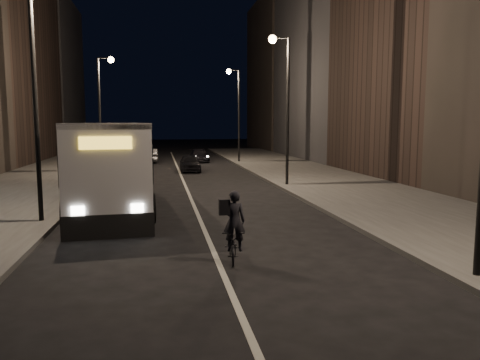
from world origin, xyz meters
name	(u,v)px	position (x,y,z in m)	size (l,w,h in m)	color
ground	(212,247)	(0.00, 0.00, 0.00)	(180.00, 180.00, 0.00)	black
sidewalk_right	(324,180)	(8.50, 14.00, 0.08)	(7.00, 70.00, 0.16)	#3A3A38
sidewalk_left	(30,187)	(-8.50, 14.00, 0.08)	(7.00, 70.00, 0.16)	#3A3A38
building_row_right	(354,45)	(16.00, 27.50, 10.50)	(8.00, 61.00, 21.00)	black
streetlight_right_near	(480,39)	(5.33, -4.00, 5.36)	(1.20, 0.44, 8.12)	black
streetlight_right_mid	(283,90)	(5.33, 12.00, 5.36)	(1.20, 0.44, 8.12)	black
streetlight_right_far	(236,103)	(5.33, 28.00, 5.36)	(1.20, 0.44, 8.12)	black
streetlight_left_near	(42,70)	(-5.33, 4.00, 5.36)	(1.20, 0.44, 8.12)	black
streetlight_left_far	(103,98)	(-5.33, 22.00, 5.36)	(1.20, 0.44, 8.12)	black
city_bus	(110,160)	(-3.60, 8.06, 1.95)	(3.98, 13.45, 3.58)	silver
cyclist_on_bicycle	(233,238)	(0.40, -1.51, 0.63)	(0.78, 1.70, 1.89)	black
car_near	(190,163)	(0.80, 21.51, 0.63)	(1.48, 3.68, 1.26)	black
car_mid	(150,156)	(-2.24, 30.01, 0.63)	(1.33, 3.82, 1.26)	#353638
car_far	(199,156)	(2.21, 29.93, 0.57)	(1.59, 3.92, 1.14)	black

